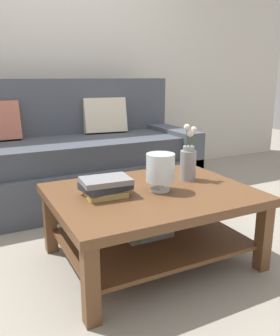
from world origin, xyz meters
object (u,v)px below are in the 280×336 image
Objects in this scene: glass_hurricane_vase at (160,169)px; flower_pitcher at (188,160)px; coffee_table at (151,210)px; book_stack_main at (105,186)px; couch at (63,160)px.

flower_pitcher reaches higher than glass_hurricane_vase.
glass_hurricane_vase is (0.04, -0.03, 0.25)m from coffee_table.
glass_hurricane_vase is at bearing -12.75° from book_stack_main.
flower_pitcher is at bearing -67.67° from couch.
flower_pitcher is at bearing 15.54° from coffee_table.
coffee_table is 3.98× the size of book_stack_main.
coffee_table is at bearing 148.54° from glass_hurricane_vase.
glass_hurricane_vase is 0.61× the size of flower_pitcher.
glass_hurricane_vase reaches higher than book_stack_main.
coffee_table is 0.41m from flower_pitcher.
flower_pitcher is (0.49, -1.20, 0.21)m from couch.
flower_pitcher is at bearing 22.69° from glass_hurricane_vase.
couch is 1.30m from coffee_table.
couch reaches higher than glass_hurricane_vase.
coffee_table is (0.18, -1.29, -0.04)m from couch.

